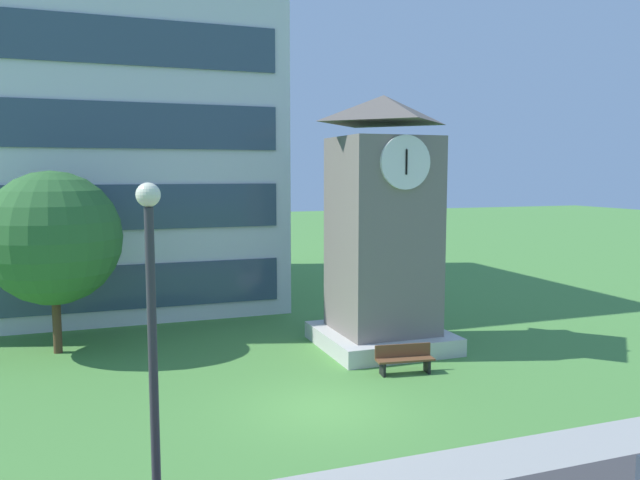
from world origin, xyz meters
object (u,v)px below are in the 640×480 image
at_px(park_bench, 404,359).
at_px(street_lamp, 152,337).
at_px(clock_tower, 383,238).
at_px(tree_near_tower, 53,238).

relative_size(park_bench, street_lamp, 0.31).
xyz_separation_m(clock_tower, park_bench, (-0.64, -2.98, -3.41)).
bearing_deg(tree_near_tower, park_bench, -30.69).
bearing_deg(park_bench, tree_near_tower, 149.31).
bearing_deg(clock_tower, street_lamp, -130.09).
bearing_deg(clock_tower, park_bench, -102.10).
bearing_deg(tree_near_tower, street_lamp, -81.20).
distance_m(clock_tower, park_bench, 4.58).
xyz_separation_m(street_lamp, tree_near_tower, (-2.08, 13.42, 0.24)).
height_order(clock_tower, park_bench, clock_tower).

